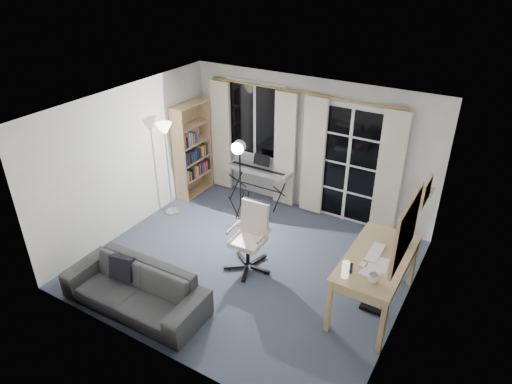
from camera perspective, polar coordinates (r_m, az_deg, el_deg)
floor at (r=7.01m, az=-0.91°, el=-8.97°), size 4.50×4.00×0.02m
window at (r=8.27m, az=-0.02°, el=9.03°), size 1.20×0.08×1.40m
french_door at (r=7.75m, az=11.50°, el=3.27°), size 1.32×0.09×2.11m
curtains at (r=7.94m, az=5.31°, el=4.91°), size 3.60×0.07×2.13m
bookshelf at (r=8.64m, az=-8.14°, el=4.98°), size 0.30×0.84×1.79m
torchiere_lamp at (r=7.79m, az=-11.24°, el=6.14°), size 0.32×0.32×1.69m
keyboard_piano at (r=8.26m, az=0.38°, el=2.70°), size 1.20×0.58×0.87m
studio_light at (r=7.27m, az=-2.15°, el=4.34°), size 0.33×0.34×1.60m
office_chair at (r=6.65m, az=-0.54°, el=-4.80°), size 0.69×0.71×1.03m
desk at (r=6.05m, az=14.84°, el=-8.60°), size 0.75×1.50×0.80m
monitor at (r=6.16m, az=18.30°, el=-3.85°), size 0.19×0.58×0.50m
desk_clutter at (r=5.92m, az=13.41°, el=-10.22°), size 0.47×0.91×1.02m
mug at (r=5.54m, az=14.47°, el=-10.28°), size 0.13×0.10×0.13m
wall_mirror at (r=5.19m, az=18.23°, el=-4.49°), size 0.04×0.94×0.74m
framed_print at (r=5.95m, az=20.53°, el=0.04°), size 0.03×0.42×0.32m
wall_shelf at (r=6.49m, az=20.61°, el=0.50°), size 0.16×0.30×0.18m
sofa at (r=6.25m, az=-15.06°, el=-10.90°), size 1.99×0.62×0.77m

